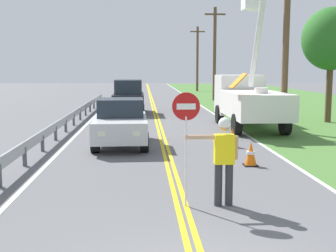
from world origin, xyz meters
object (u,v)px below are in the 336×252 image
Objects in this scene: utility_bucket_truck at (248,97)px; oncoming_suv_second at (129,96)px; oncoming_sedan_nearest at (121,123)px; utility_pole_mid at (215,52)px; utility_pole_near at (286,40)px; roadside_tree_verge at (331,39)px; traffic_cone_mid at (232,138)px; flagger_worker at (224,156)px; stop_sign_paddle at (186,123)px; traffic_cone_lead at (251,154)px; utility_pole_far at (197,58)px.

utility_bucket_truck reaches higher than oncoming_suv_second.
utility_pole_mid reaches higher than oncoming_sedan_nearest.
utility_pole_near is 4.67m from roadside_tree_verge.
traffic_cone_mid is at bearing -129.16° from utility_pole_near.
utility_pole_near is 19.26m from utility_pole_mid.
oncoming_suv_second reaches higher than flagger_worker.
stop_sign_paddle is at bearing -77.08° from oncoming_sedan_nearest.
oncoming_sedan_nearest is 12.75m from roadside_tree_verge.
oncoming_suv_second is 0.60× the size of utility_pole_near.
stop_sign_paddle is 3.33× the size of traffic_cone_lead.
utility_bucket_truck is at bearing 71.14° from traffic_cone_mid.
oncoming_suv_second is at bearing -123.11° from utility_pole_mid.
roadside_tree_verge is at bearing -78.05° from utility_pole_mid.
traffic_cone_lead is (2.25, 3.65, -1.37)m from stop_sign_paddle.
stop_sign_paddle is 16.46m from roadside_tree_verge.
stop_sign_paddle is 3.33× the size of traffic_cone_mid.
flagger_worker is 30.27m from utility_pole_mid.
utility_pole_mid is (4.63, 29.75, 3.14)m from flagger_worker.
oncoming_sedan_nearest is 5.92× the size of traffic_cone_mid.
utility_pole_near is 8.38m from traffic_cone_lead.
utility_pole_mid reaches higher than stop_sign_paddle.
stop_sign_paddle is at bearing -109.01° from utility_bucket_truck.
traffic_cone_lead is (-3.15, -6.83, -3.70)m from utility_pole_near.
utility_pole_far is (1.75, 33.59, 2.65)m from utility_bucket_truck.
utility_pole_near is at bearing 62.76° from stop_sign_paddle.
utility_pole_far is (7.59, 26.70, 3.03)m from oncoming_suv_second.
oncoming_suv_second is 11.35m from utility_pole_near.
stop_sign_paddle is 45.93m from utility_pole_far.
utility_pole_near is 11.01× the size of traffic_cone_lead.
stop_sign_paddle reaches higher than traffic_cone_mid.
oncoming_suv_second is at bearing 104.76° from traffic_cone_lead.
oncoming_suv_second is (-5.84, 6.89, -0.38)m from utility_bucket_truck.
flagger_worker is at bearing -113.80° from utility_pole_near.
utility_pole_near is at bearing 66.20° from flagger_worker.
oncoming_suv_second is at bearing 95.29° from stop_sign_paddle.
traffic_cone_lead is at bearing -114.75° from utility_pole_near.
roadside_tree_verge is at bearing -84.71° from utility_pole_far.
flagger_worker is 0.31× the size of roadside_tree_verge.
roadside_tree_verge is at bearing 59.59° from flagger_worker.
utility_pole_near is 1.31× the size of roadside_tree_verge.
flagger_worker is 0.40× the size of oncoming_suv_second.
stop_sign_paddle is at bearing -121.61° from traffic_cone_lead.
utility_pole_mid is at bearing 72.57° from oncoming_sedan_nearest.
flagger_worker is at bearing -120.41° from roadside_tree_verge.
roadside_tree_verge is (10.46, 6.43, 3.44)m from oncoming_sedan_nearest.
traffic_cone_mid is at bearing 88.49° from traffic_cone_lead.
oncoming_sedan_nearest is at bearing -155.40° from utility_pole_near.
stop_sign_paddle reaches higher than flagger_worker.
utility_pole_far reaches higher than utility_pole_near.
traffic_cone_lead is (-3.15, -26.09, -3.85)m from utility_pole_mid.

